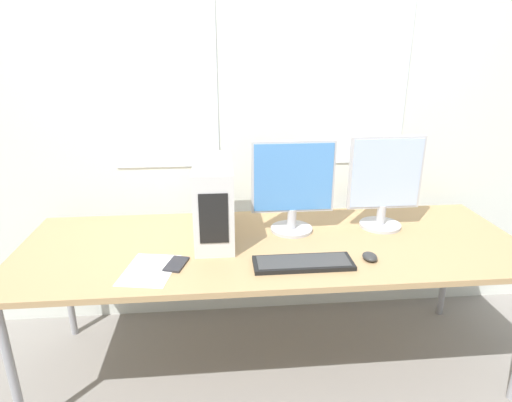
# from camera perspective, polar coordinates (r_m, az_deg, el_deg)

# --- Properties ---
(wall_back) EXTENTS (8.00, 0.07, 2.70)m
(wall_back) POSITION_cam_1_polar(r_m,az_deg,el_deg) (2.54, 0.70, 12.77)
(wall_back) COLOR silver
(wall_back) RESTS_ON ground_plane
(desk) EXTENTS (2.51, 0.89, 0.74)m
(desk) POSITION_cam_1_polar(r_m,az_deg,el_deg) (2.18, 2.19, -6.48)
(desk) COLOR tan
(desk) RESTS_ON ground_plane
(pc_tower) EXTENTS (0.19, 0.50, 0.40)m
(pc_tower) POSITION_cam_1_polar(r_m,az_deg,el_deg) (2.16, -5.65, 0.08)
(pc_tower) COLOR silver
(pc_tower) RESTS_ON desk
(monitor_main) EXTENTS (0.43, 0.22, 0.49)m
(monitor_main) POSITION_cam_1_polar(r_m,az_deg,el_deg) (2.22, 4.94, 2.07)
(monitor_main) COLOR #B7B7BC
(monitor_main) RESTS_ON desk
(monitor_right_near) EXTENTS (0.39, 0.22, 0.50)m
(monitor_right_near) POSITION_cam_1_polar(r_m,az_deg,el_deg) (2.36, 16.79, 2.44)
(monitor_right_near) COLOR #B7B7BC
(monitor_right_near) RESTS_ON desk
(keyboard) EXTENTS (0.45, 0.15, 0.02)m
(keyboard) POSITION_cam_1_polar(r_m,az_deg,el_deg) (1.95, 6.30, -8.21)
(keyboard) COLOR black
(keyboard) RESTS_ON desk
(mouse) EXTENTS (0.07, 0.09, 0.03)m
(mouse) POSITION_cam_1_polar(r_m,az_deg,el_deg) (2.05, 14.93, -7.18)
(mouse) COLOR #2D2D2D
(mouse) RESTS_ON desk
(cell_phone) EXTENTS (0.11, 0.16, 0.01)m
(cell_phone) POSITION_cam_1_polar(r_m,az_deg,el_deg) (1.98, -10.58, -8.26)
(cell_phone) COLOR #232328
(cell_phone) RESTS_ON desk
(paper_sheet_left) EXTENTS (0.26, 0.33, 0.00)m
(paper_sheet_left) POSITION_cam_1_polar(r_m,az_deg,el_deg) (1.96, -14.02, -8.90)
(paper_sheet_left) COLOR white
(paper_sheet_left) RESTS_ON desk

